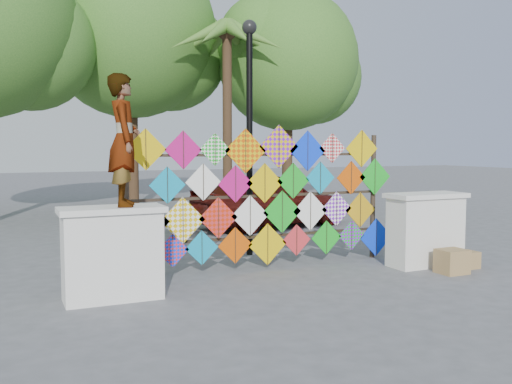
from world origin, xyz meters
TOP-DOWN VIEW (x-y plane):
  - ground at (0.00, 0.00)m, footprint 80.00×80.00m
  - parapet_left at (-2.70, -0.20)m, footprint 1.40×0.65m
  - parapet_right at (2.70, -0.20)m, footprint 1.40×0.65m
  - kite_rack at (0.11, 0.73)m, footprint 4.95×0.24m
  - tree_mid at (0.11, 11.03)m, footprint 6.30×5.60m
  - tree_east at (5.09, 9.53)m, footprint 5.40×4.80m
  - palm_tree at (2.20, 8.00)m, footprint 3.62×3.62m
  - vendor_woman at (-2.52, -0.20)m, footprint 0.54×0.72m
  - sedan at (2.30, 5.26)m, footprint 4.45×2.43m
  - lamppost at (0.30, 2.00)m, footprint 0.28×0.28m
  - cardboard_box_near at (2.69, -0.87)m, footprint 0.45×0.40m
  - cardboard_box_far at (3.23, -0.65)m, footprint 0.34×0.32m

SIDE VIEW (x-z plane):
  - ground at x=0.00m, z-range 0.00..0.00m
  - cardboard_box_far at x=3.23m, z-range 0.00..0.29m
  - cardboard_box_near at x=2.69m, z-range 0.00..0.40m
  - parapet_left at x=-2.70m, z-range 0.01..1.29m
  - parapet_right at x=2.70m, z-range 0.01..1.29m
  - sedan at x=2.30m, z-range 0.00..1.43m
  - kite_rack at x=0.11m, z-range 0.00..2.46m
  - vendor_woman at x=-2.52m, z-range 1.28..3.07m
  - lamppost at x=0.30m, z-range 0.46..4.92m
  - palm_tree at x=2.20m, z-range 2.04..7.87m
  - tree_east at x=5.09m, z-range 1.28..8.69m
  - tree_mid at x=0.11m, z-range 1.47..10.08m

